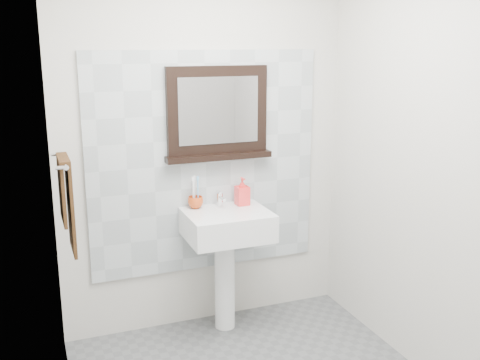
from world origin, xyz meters
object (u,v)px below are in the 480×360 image
object	(u,v)px
pedestal_sink	(227,237)
hand_towel	(67,197)
framed_mirror	(217,115)
soap_dispenser	(242,191)
toothbrush_cup	(196,202)

from	to	relation	value
pedestal_sink	hand_towel	distance (m)	1.12
framed_mirror	soap_dispenser	bearing A→B (deg)	-29.06
pedestal_sink	soap_dispenser	bearing A→B (deg)	34.58
pedestal_sink	framed_mirror	size ratio (longest dim) A/B	1.31
framed_mirror	hand_towel	xyz separation A→B (m)	(-1.02, -0.36, -0.37)
soap_dispenser	framed_mirror	world-z (taller)	framed_mirror
pedestal_sink	hand_towel	xyz separation A→B (m)	(-1.01, -0.18, 0.43)
toothbrush_cup	framed_mirror	world-z (taller)	framed_mirror
pedestal_sink	toothbrush_cup	world-z (taller)	pedestal_sink
soap_dispenser	framed_mirror	size ratio (longest dim) A/B	0.26
framed_mirror	hand_towel	size ratio (longest dim) A/B	1.33
hand_towel	soap_dispenser	bearing A→B (deg)	13.64
toothbrush_cup	soap_dispenser	world-z (taller)	soap_dispenser
framed_mirror	pedestal_sink	bearing A→B (deg)	-92.12
pedestal_sink	framed_mirror	xyz separation A→B (m)	(0.01, 0.19, 0.80)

